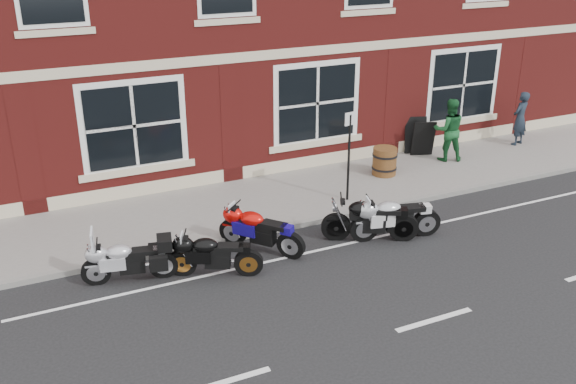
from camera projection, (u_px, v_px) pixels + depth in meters
name	position (u px, v px, depth m)	size (l,w,h in m)	color
ground	(350.00, 248.00, 13.91)	(80.00, 80.00, 0.00)	black
sidewalk	(291.00, 196.00, 16.40)	(30.00, 3.00, 0.12)	slate
kerb	(319.00, 220.00, 15.08)	(30.00, 0.16, 0.12)	slate
moto_touring_silver	(126.00, 258.00, 12.47)	(1.84, 0.58, 1.23)	black
moto_sport_red	(260.00, 228.00, 13.62)	(1.37, 1.66, 0.91)	black
moto_sport_black	(213.00, 253.00, 12.68)	(1.77, 0.92, 0.86)	black
moto_sport_silver	(394.00, 216.00, 14.16)	(2.07, 0.63, 0.94)	black
moto_naked_black	(368.00, 217.00, 14.07)	(1.98, 1.07, 0.96)	black
pedestrian_left	(520.00, 118.00, 19.73)	(0.61, 0.40, 1.67)	#19222D
pedestrian_right	(449.00, 130.00, 18.39)	(0.89, 0.69, 1.82)	#164D24
a_board_sign	(419.00, 137.00, 18.98)	(0.65, 0.44, 1.09)	black
barrel_planter	(385.00, 161.00, 17.52)	(0.69, 0.69, 0.76)	#433312
parking_sign	(349.00, 150.00, 15.55)	(0.32, 0.07, 2.26)	black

